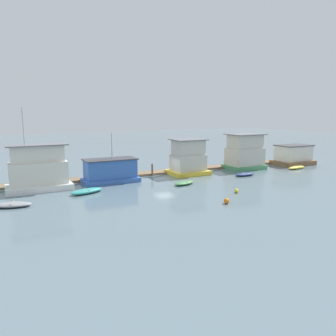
{
  "coord_description": "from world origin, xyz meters",
  "views": [
    {
      "loc": [
        -19.13,
        -37.98,
        8.6
      ],
      "look_at": [
        0.0,
        -1.0,
        1.4
      ],
      "focal_mm": 35.0,
      "sensor_mm": 36.0,
      "label": 1
    }
  ],
  "objects_px": {
    "houseboat_green": "(245,153)",
    "mooring_post_far_left": "(152,170)",
    "houseboat_white": "(39,171)",
    "houseboat_brown": "(293,155)",
    "dinghy_teal": "(87,191)",
    "houseboat_blue": "(110,171)",
    "dinghy_green": "(184,183)",
    "dinghy_navy": "(245,174)",
    "buoy_orange": "(227,201)",
    "houseboat_yellow": "(188,159)",
    "buoy_yellow": "(237,191)",
    "dinghy_yellow": "(297,167)",
    "dinghy_grey": "(12,205)",
    "mooring_post_centre": "(34,182)"
  },
  "relations": [
    {
      "from": "houseboat_green",
      "to": "mooring_post_far_left",
      "type": "bearing_deg",
      "value": 175.42
    },
    {
      "from": "houseboat_white",
      "to": "houseboat_brown",
      "type": "relative_size",
      "value": 1.43
    },
    {
      "from": "houseboat_green",
      "to": "dinghy_teal",
      "type": "height_order",
      "value": "houseboat_green"
    },
    {
      "from": "houseboat_blue",
      "to": "dinghy_teal",
      "type": "height_order",
      "value": "houseboat_blue"
    },
    {
      "from": "dinghy_green",
      "to": "mooring_post_far_left",
      "type": "bearing_deg",
      "value": 100.21
    },
    {
      "from": "dinghy_teal",
      "to": "dinghy_navy",
      "type": "height_order",
      "value": "dinghy_teal"
    },
    {
      "from": "dinghy_teal",
      "to": "buoy_orange",
      "type": "distance_m",
      "value": 14.69
    },
    {
      "from": "houseboat_yellow",
      "to": "buoy_yellow",
      "type": "bearing_deg",
      "value": -94.06
    },
    {
      "from": "dinghy_navy",
      "to": "buoy_orange",
      "type": "bearing_deg",
      "value": -137.1
    },
    {
      "from": "houseboat_blue",
      "to": "houseboat_brown",
      "type": "bearing_deg",
      "value": -0.98
    },
    {
      "from": "dinghy_green",
      "to": "mooring_post_far_left",
      "type": "distance_m",
      "value": 6.69
    },
    {
      "from": "dinghy_green",
      "to": "buoy_orange",
      "type": "bearing_deg",
      "value": -93.63
    },
    {
      "from": "dinghy_green",
      "to": "dinghy_yellow",
      "type": "bearing_deg",
      "value": 4.3
    },
    {
      "from": "houseboat_brown",
      "to": "dinghy_yellow",
      "type": "bearing_deg",
      "value": -130.78
    },
    {
      "from": "mooring_post_far_left",
      "to": "dinghy_grey",
      "type": "bearing_deg",
      "value": -157.06
    },
    {
      "from": "houseboat_blue",
      "to": "dinghy_teal",
      "type": "distance_m",
      "value": 5.99
    },
    {
      "from": "houseboat_green",
      "to": "buoy_yellow",
      "type": "xyz_separation_m",
      "value": [
        -10.7,
        -11.41,
        -2.23
      ]
    },
    {
      "from": "houseboat_green",
      "to": "dinghy_yellow",
      "type": "distance_m",
      "value": 8.26
    },
    {
      "from": "houseboat_brown",
      "to": "mooring_post_far_left",
      "type": "distance_m",
      "value": 24.73
    },
    {
      "from": "buoy_yellow",
      "to": "dinghy_teal",
      "type": "bearing_deg",
      "value": 153.56
    },
    {
      "from": "dinghy_grey",
      "to": "dinghy_yellow",
      "type": "xyz_separation_m",
      "value": [
        39.21,
        2.36,
        0.0
      ]
    },
    {
      "from": "houseboat_green",
      "to": "dinghy_grey",
      "type": "bearing_deg",
      "value": -169.15
    },
    {
      "from": "dinghy_green",
      "to": "dinghy_grey",
      "type": "bearing_deg",
      "value": -177.52
    },
    {
      "from": "houseboat_brown",
      "to": "dinghy_grey",
      "type": "height_order",
      "value": "houseboat_brown"
    },
    {
      "from": "houseboat_white",
      "to": "houseboat_green",
      "type": "distance_m",
      "value": 29.28
    },
    {
      "from": "houseboat_blue",
      "to": "houseboat_green",
      "type": "bearing_deg",
      "value": -0.05
    },
    {
      "from": "houseboat_white",
      "to": "houseboat_blue",
      "type": "relative_size",
      "value": 1.34
    },
    {
      "from": "houseboat_white",
      "to": "dinghy_yellow",
      "type": "relative_size",
      "value": 2.52
    },
    {
      "from": "dinghy_green",
      "to": "buoy_orange",
      "type": "height_order",
      "value": "buoy_orange"
    },
    {
      "from": "houseboat_blue",
      "to": "mooring_post_far_left",
      "type": "bearing_deg",
      "value": 10.72
    },
    {
      "from": "dinghy_navy",
      "to": "dinghy_yellow",
      "type": "bearing_deg",
      "value": 3.33
    },
    {
      "from": "dinghy_grey",
      "to": "houseboat_blue",
      "type": "bearing_deg",
      "value": 28.88
    },
    {
      "from": "houseboat_blue",
      "to": "mooring_post_centre",
      "type": "bearing_deg",
      "value": 172.38
    },
    {
      "from": "houseboat_yellow",
      "to": "buoy_orange",
      "type": "xyz_separation_m",
      "value": [
        -4.34,
        -14.39,
        -1.92
      ]
    },
    {
      "from": "dinghy_teal",
      "to": "mooring_post_far_left",
      "type": "xyz_separation_m",
      "value": [
        10.16,
        5.49,
        0.58
      ]
    },
    {
      "from": "houseboat_brown",
      "to": "dinghy_navy",
      "type": "bearing_deg",
      "value": -163.73
    },
    {
      "from": "houseboat_yellow",
      "to": "dinghy_green",
      "type": "bearing_deg",
      "value": -124.55
    },
    {
      "from": "dinghy_grey",
      "to": "dinghy_green",
      "type": "bearing_deg",
      "value": 2.48
    },
    {
      "from": "houseboat_yellow",
      "to": "houseboat_brown",
      "type": "xyz_separation_m",
      "value": [
        19.71,
        -0.62,
        -0.69
      ]
    },
    {
      "from": "houseboat_green",
      "to": "houseboat_brown",
      "type": "bearing_deg",
      "value": -2.97
    },
    {
      "from": "houseboat_yellow",
      "to": "dinghy_navy",
      "type": "bearing_deg",
      "value": -36.0
    },
    {
      "from": "mooring_post_centre",
      "to": "houseboat_white",
      "type": "bearing_deg",
      "value": -74.48
    },
    {
      "from": "mooring_post_centre",
      "to": "dinghy_yellow",
      "type": "bearing_deg",
      "value": -7.77
    },
    {
      "from": "dinghy_green",
      "to": "dinghy_navy",
      "type": "distance_m",
      "value": 10.07
    },
    {
      "from": "dinghy_grey",
      "to": "dinghy_navy",
      "type": "xyz_separation_m",
      "value": [
        28.61,
        1.74,
        0.0
      ]
    },
    {
      "from": "dinghy_green",
      "to": "mooring_post_centre",
      "type": "distance_m",
      "value": 17.38
    },
    {
      "from": "dinghy_yellow",
      "to": "mooring_post_centre",
      "type": "bearing_deg",
      "value": 172.23
    },
    {
      "from": "dinghy_grey",
      "to": "dinghy_navy",
      "type": "height_order",
      "value": "dinghy_navy"
    },
    {
      "from": "dinghy_green",
      "to": "dinghy_yellow",
      "type": "relative_size",
      "value": 0.89
    },
    {
      "from": "houseboat_green",
      "to": "houseboat_white",
      "type": "bearing_deg",
      "value": -179.04
    }
  ]
}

